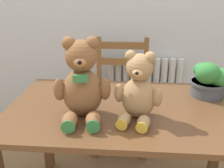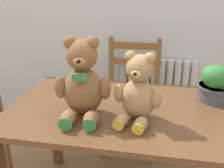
# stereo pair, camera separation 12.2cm
# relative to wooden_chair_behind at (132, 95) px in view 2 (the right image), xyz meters

# --- Properties ---
(radiator) EXTENTS (0.72, 0.10, 0.72)m
(radiator) POSITION_rel_wooden_chair_behind_xyz_m (0.21, 0.27, -0.14)
(radiator) COLOR silver
(radiator) RESTS_ON ground_plane
(dining_table) EXTENTS (1.35, 0.78, 0.73)m
(dining_table) POSITION_rel_wooden_chair_behind_xyz_m (0.09, -0.75, 0.16)
(dining_table) COLOR brown
(dining_table) RESTS_ON ground_plane
(wooden_chair_behind) EXTENTS (0.45, 0.45, 0.94)m
(wooden_chair_behind) POSITION_rel_wooden_chair_behind_xyz_m (0.00, 0.00, 0.00)
(wooden_chair_behind) COLOR brown
(wooden_chair_behind) RESTS_ON ground_plane
(teddy_bear_left) EXTENTS (0.29, 0.29, 0.40)m
(teddy_bear_left) POSITION_rel_wooden_chair_behind_xyz_m (-0.16, -0.87, 0.43)
(teddy_bear_left) COLOR brown
(teddy_bear_left) RESTS_ON dining_table
(teddy_bear_right) EXTENTS (0.24, 0.26, 0.34)m
(teddy_bear_right) POSITION_rel_wooden_chair_behind_xyz_m (0.12, -0.87, 0.41)
(teddy_bear_right) COLOR tan
(teddy_bear_right) RESTS_ON dining_table
(potted_plant) EXTENTS (0.26, 0.21, 0.22)m
(potted_plant) POSITION_rel_wooden_chair_behind_xyz_m (0.55, -0.57, 0.36)
(potted_plant) COLOR #4C5156
(potted_plant) RESTS_ON dining_table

